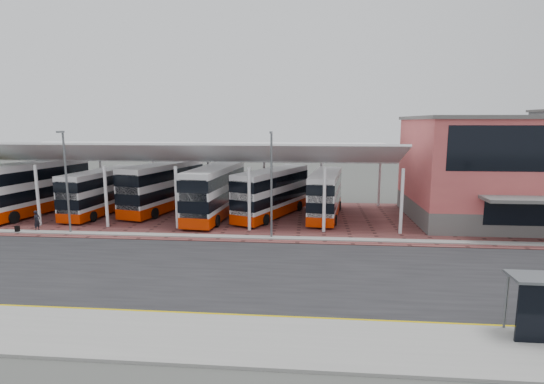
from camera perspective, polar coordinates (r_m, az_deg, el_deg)
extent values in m
plane|color=#3F413D|center=(26.67, -5.68, -9.79)|extent=(140.00, 140.00, 0.00)
cube|color=black|center=(25.74, -6.10, -10.49)|extent=(120.00, 14.00, 0.02)
cube|color=brown|center=(38.82, 0.83, -3.56)|extent=(72.00, 16.00, 0.06)
cube|color=gray|center=(18.61, -11.16, -18.61)|extent=(120.00, 4.00, 0.14)
cube|color=gray|center=(32.48, -3.62, -6.10)|extent=(120.00, 0.80, 0.14)
cube|color=#CFB500|center=(20.34, -9.52, -16.14)|extent=(120.00, 0.12, 0.01)
cube|color=#CFB500|center=(20.60, -9.30, -15.78)|extent=(120.00, 0.12, 0.01)
cylinder|color=white|center=(53.19, -27.73, 1.38)|extent=(0.26, 0.26, 4.60)
cylinder|color=white|center=(40.79, -28.98, -0.44)|extent=(0.26, 0.26, 5.20)
cylinder|color=white|center=(50.19, -21.96, 1.36)|extent=(0.26, 0.26, 4.60)
cylinder|color=white|center=(37.75, -21.42, -0.61)|extent=(0.26, 0.26, 5.20)
cylinder|color=white|center=(47.76, -15.54, 1.32)|extent=(0.26, 0.26, 4.60)
cylinder|color=white|center=(35.48, -12.71, -0.79)|extent=(0.26, 0.26, 5.20)
cylinder|color=white|center=(45.99, -8.53, 1.26)|extent=(0.26, 0.26, 4.60)
cylinder|color=white|center=(34.13, -3.08, -0.97)|extent=(0.26, 0.26, 5.20)
cylinder|color=white|center=(44.95, -1.07, 1.18)|extent=(0.26, 0.26, 4.60)
cylinder|color=white|center=(33.80, 7.04, -1.13)|extent=(0.26, 0.26, 5.20)
cylinder|color=white|center=(44.70, 6.60, 1.07)|extent=(0.26, 0.26, 4.60)
cylinder|color=white|center=(34.53, 17.04, -1.26)|extent=(0.26, 0.26, 5.20)
cylinder|color=white|center=(45.26, 14.21, 0.95)|extent=(0.26, 0.26, 4.60)
cube|color=silver|center=(37.14, -11.87, 5.13)|extent=(37.00, 4.95, 1.95)
cube|color=silver|center=(42.52, -9.66, 5.45)|extent=(37.00, 7.12, 1.43)
cube|color=#595654|center=(43.48, 29.77, -2.24)|extent=(18.00, 12.00, 1.80)
cube|color=#C65352|center=(42.89, 30.26, 3.67)|extent=(18.00, 12.00, 7.20)
cube|color=#595654|center=(42.76, 30.67, 8.60)|extent=(18.40, 12.40, 0.30)
cylinder|color=#5B6064|center=(36.61, -25.88, 1.02)|extent=(0.16, 0.16, 8.00)
cube|color=#5B6064|center=(36.05, -26.58, 7.25)|extent=(0.15, 0.90, 0.15)
cylinder|color=#5B6064|center=(31.51, -0.07, 0.75)|extent=(0.16, 0.16, 8.00)
cube|color=#5B6064|center=(30.86, -0.13, 8.03)|extent=(0.15, 0.90, 0.15)
cube|color=silver|center=(46.12, -29.35, 0.63)|extent=(4.83, 12.23, 4.67)
cube|color=#BA2300|center=(46.41, -29.16, -1.69)|extent=(4.88, 12.28, 0.98)
cube|color=black|center=(46.19, -29.30, 0.03)|extent=(4.88, 12.28, 1.03)
cube|color=black|center=(45.98, -29.47, 2.17)|extent=(4.88, 12.28, 1.03)
cylinder|color=black|center=(42.89, -31.42, -2.93)|extent=(0.50, 1.12, 1.09)
cylinder|color=black|center=(50.07, -27.20, -0.99)|extent=(0.50, 1.12, 1.09)
cylinder|color=black|center=(48.28, -24.83, -1.17)|extent=(0.50, 1.12, 1.09)
cube|color=silver|center=(43.52, -21.96, 0.16)|extent=(3.37, 10.25, 3.93)
cube|color=#BA2300|center=(43.79, -21.83, -1.91)|extent=(3.41, 10.29, 0.82)
cube|color=black|center=(43.59, -21.92, -0.38)|extent=(3.41, 10.29, 0.87)
cube|color=black|center=(43.38, -22.04, 1.53)|extent=(3.41, 10.29, 0.87)
cube|color=black|center=(39.54, -25.89, -1.12)|extent=(2.06, 0.31, 3.29)
cylinder|color=black|center=(41.90, -25.52, -2.84)|extent=(0.35, 0.94, 0.91)
cylinder|color=black|center=(40.57, -22.93, -3.04)|extent=(0.35, 0.94, 0.91)
cylinder|color=black|center=(47.08, -20.85, -1.27)|extent=(0.35, 0.94, 0.91)
cylinder|color=black|center=(45.91, -18.44, -1.39)|extent=(0.35, 0.94, 0.91)
cube|color=silver|center=(43.10, -14.35, 0.83)|extent=(5.21, 11.60, 4.42)
cube|color=#BA2300|center=(43.40, -14.25, -1.52)|extent=(5.26, 11.65, 0.93)
cube|color=black|center=(43.17, -14.32, 0.23)|extent=(5.26, 11.65, 0.98)
cube|color=black|center=(42.95, -14.41, 2.39)|extent=(5.26, 11.65, 0.98)
cube|color=black|center=(38.63, -18.90, -0.51)|extent=(2.27, 0.66, 3.70)
cylinder|color=black|center=(41.28, -18.49, -2.49)|extent=(0.53, 1.07, 1.03)
cylinder|color=black|center=(39.78, -15.54, -2.78)|extent=(0.53, 1.07, 1.03)
cylinder|color=black|center=(47.10, -13.15, -0.81)|extent=(0.53, 1.07, 1.03)
cylinder|color=black|center=(45.80, -10.42, -1.01)|extent=(0.53, 1.07, 1.03)
cube|color=silver|center=(39.16, -7.66, 0.19)|extent=(3.58, 11.47, 4.41)
cube|color=#BA2300|center=(39.49, -7.60, -2.38)|extent=(3.63, 11.51, 0.92)
cube|color=black|center=(39.24, -7.64, -0.48)|extent=(3.63, 11.51, 0.97)
cube|color=black|center=(38.99, -7.69, 1.90)|extent=(3.63, 11.51, 0.97)
cube|color=black|center=(33.99, -10.56, -1.47)|extent=(2.31, 0.31, 3.69)
cylinder|color=black|center=(36.64, -11.25, -3.66)|extent=(0.38, 1.05, 1.03)
cylinder|color=black|center=(35.78, -7.42, -3.87)|extent=(0.38, 1.05, 1.03)
cylinder|color=black|center=(43.27, -7.74, -1.55)|extent=(0.38, 1.05, 1.03)
cylinder|color=black|center=(42.55, -4.45, -1.68)|extent=(0.38, 1.05, 1.03)
cube|color=silver|center=(39.19, 0.02, 0.05)|extent=(6.38, 10.63, 4.12)
cube|color=#BA2300|center=(39.50, 0.02, -2.36)|extent=(6.43, 10.68, 0.86)
cube|color=black|center=(39.27, 0.02, -0.58)|extent=(6.43, 10.68, 0.91)
cube|color=black|center=(39.03, 0.02, 1.64)|extent=(6.43, 10.68, 0.91)
cube|color=black|center=(34.78, -4.09, -1.35)|extent=(2.02, 0.94, 3.45)
cylinder|color=black|center=(37.29, -4.08, -3.32)|extent=(0.63, 0.99, 0.96)
cylinder|color=black|center=(36.08, -0.87, -3.73)|extent=(0.63, 0.99, 0.96)
cylinder|color=black|center=(43.00, 0.76, -1.58)|extent=(0.63, 0.99, 0.96)
cylinder|color=black|center=(41.96, 3.66, -1.87)|extent=(0.63, 0.99, 0.96)
cube|color=silver|center=(39.30, 7.22, -0.18)|extent=(3.48, 10.20, 3.91)
cube|color=#BA2300|center=(39.60, 7.17, -2.45)|extent=(3.52, 10.24, 0.82)
cube|color=black|center=(39.37, 7.20, -0.77)|extent=(3.52, 10.24, 0.86)
cube|color=black|center=(39.14, 7.25, 1.33)|extent=(3.52, 10.24, 0.86)
cube|color=black|center=(34.46, 6.48, -1.68)|extent=(2.04, 0.34, 3.27)
cylinder|color=black|center=(36.63, 4.94, -3.60)|extent=(0.36, 0.93, 0.91)
cylinder|color=black|center=(36.43, 8.50, -3.75)|extent=(0.36, 0.93, 0.91)
cylinder|color=black|center=(42.85, 6.03, -1.70)|extent=(0.36, 0.93, 0.91)
cylinder|color=black|center=(42.68, 9.07, -1.82)|extent=(0.36, 0.93, 0.91)
imported|color=black|center=(39.03, -29.05, -3.39)|extent=(0.46, 0.65, 1.67)
cube|color=black|center=(39.35, -31.04, -4.31)|extent=(0.32, 0.23, 0.54)
cylinder|color=#5B6064|center=(20.82, 28.97, -12.65)|extent=(0.10, 0.10, 2.43)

